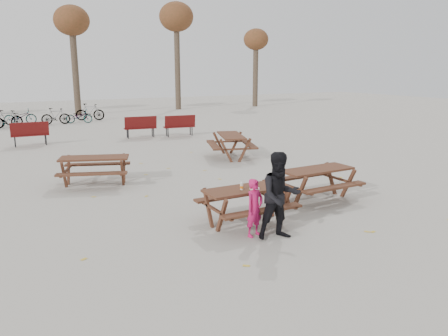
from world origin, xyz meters
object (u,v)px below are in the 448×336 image
picnic_table_far (231,146)px  soda_bottle (242,186)px  main_picnic_table (247,197)px  child (255,208)px  adult (280,196)px  picnic_table_east (316,184)px  food_tray (255,189)px  picnic_table_north (95,171)px

picnic_table_far → soda_bottle: bearing=171.4°
soda_bottle → main_picnic_table: bearing=23.7°
child → adult: adult is taller
child → picnic_table_far: 7.74m
adult → picnic_table_east: size_ratio=0.91×
adult → picnic_table_far: adult is taller
food_tray → adult: 0.83m
soda_bottle → food_tray: bearing=-23.5°
adult → picnic_table_north: (-2.23, 5.72, -0.45)m
soda_bottle → adult: 0.98m
picnic_table_far → picnic_table_north: bearing=125.6°
picnic_table_east → main_picnic_table: bearing=-166.8°
soda_bottle → picnic_table_far: (3.31, 6.35, -0.42)m
picnic_table_east → picnic_table_far: bearing=81.0°
child → picnic_table_far: size_ratio=0.58×
adult → food_tray: bearing=104.4°
child → soda_bottle: bearing=67.7°
picnic_table_east → picnic_table_far: picnic_table_far is taller
main_picnic_table → soda_bottle: 0.32m
child → picnic_table_east: child is taller
main_picnic_table → picnic_table_east: 2.51m
main_picnic_table → soda_bottle: size_ratio=10.59×
main_picnic_table → food_tray: food_tray is taller
food_tray → soda_bottle: bearing=156.5°
picnic_table_far → child: bearing=173.1°
adult → soda_bottle: bearing=118.7°
adult → picnic_table_far: size_ratio=0.86×
food_tray → adult: bearing=-87.2°
adult → picnic_table_east: 2.87m
child → picnic_table_east: 2.96m
food_tray → picnic_table_north: size_ratio=0.10×
child → adult: bearing=-59.8°
food_tray → child: 0.63m
child → picnic_table_north: size_ratio=0.62×
main_picnic_table → soda_bottle: soda_bottle is taller
picnic_table_east → picnic_table_far: size_ratio=0.94×
child → picnic_table_far: (3.37, 6.96, -0.15)m
food_tray → picnic_table_east: bearing=19.4°
picnic_table_north → main_picnic_table: bearing=-45.9°
main_picnic_table → adult: (0.12, -1.01, 0.26)m
main_picnic_table → picnic_table_north: bearing=114.2°
picnic_table_east → child: bearing=-155.1°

